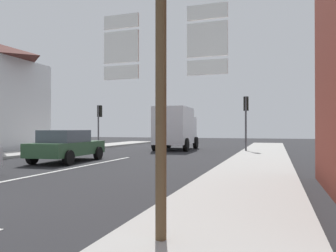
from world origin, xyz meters
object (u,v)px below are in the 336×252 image
at_px(sedan_far, 67,145).
at_px(traffic_light_far_left, 99,117).
at_px(route_sign_post, 161,99).
at_px(delivery_truck, 176,127).
at_px(traffic_light_far_right, 246,111).

xyz_separation_m(sedan_far, traffic_light_far_left, (-3.96, 9.70, 1.73)).
distance_m(route_sign_post, traffic_light_far_left, 22.03).
relative_size(delivery_truck, traffic_light_far_left, 1.51).
bearing_deg(sedan_far, delivery_truck, 77.30).
distance_m(delivery_truck, route_sign_post, 19.65).
distance_m(sedan_far, traffic_light_far_right, 11.38).
distance_m(delivery_truck, traffic_light_far_right, 5.42).
distance_m(sedan_far, delivery_truck, 10.20).
bearing_deg(delivery_truck, traffic_light_far_left, -178.02).
distance_m(delivery_truck, traffic_light_far_left, 6.25).
bearing_deg(delivery_truck, route_sign_post, -73.54).
height_order(route_sign_post, traffic_light_far_right, traffic_light_far_right).
distance_m(traffic_light_far_right, traffic_light_far_left, 11.39).
bearing_deg(sedan_far, traffic_light_far_right, 49.00).
bearing_deg(sedan_far, route_sign_post, -48.87).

